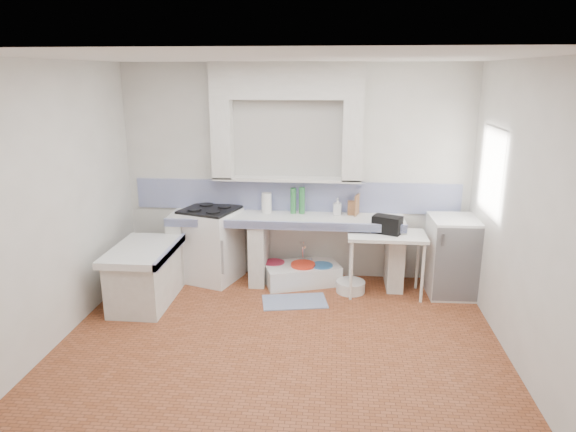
# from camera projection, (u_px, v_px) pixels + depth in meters

# --- Properties ---
(floor) EXTENTS (4.50, 4.50, 0.00)m
(floor) POSITION_uv_depth(u_px,v_px,m) (278.00, 348.00, 5.21)
(floor) COLOR brown
(floor) RESTS_ON ground
(ceiling) EXTENTS (4.50, 4.50, 0.00)m
(ceiling) POSITION_uv_depth(u_px,v_px,m) (277.00, 57.00, 4.46)
(ceiling) COLOR silver
(ceiling) RESTS_ON ground
(wall_back) EXTENTS (4.50, 0.00, 4.50)m
(wall_back) POSITION_uv_depth(u_px,v_px,m) (295.00, 173.00, 6.75)
(wall_back) COLOR silver
(wall_back) RESTS_ON ground
(wall_front) EXTENTS (4.50, 0.00, 4.50)m
(wall_front) POSITION_uv_depth(u_px,v_px,m) (237.00, 307.00, 2.92)
(wall_front) COLOR silver
(wall_front) RESTS_ON ground
(wall_left) EXTENTS (0.00, 4.50, 4.50)m
(wall_left) POSITION_uv_depth(u_px,v_px,m) (49.00, 208.00, 5.04)
(wall_left) COLOR silver
(wall_left) RESTS_ON ground
(wall_right) EXTENTS (0.00, 4.50, 4.50)m
(wall_right) POSITION_uv_depth(u_px,v_px,m) (527.00, 220.00, 4.63)
(wall_right) COLOR silver
(wall_right) RESTS_ON ground
(alcove_mass) EXTENTS (1.90, 0.25, 0.45)m
(alcove_mass) POSITION_uv_depth(u_px,v_px,m) (287.00, 81.00, 6.32)
(alcove_mass) COLOR silver
(alcove_mass) RESTS_ON ground
(window_frame) EXTENTS (0.35, 0.86, 1.06)m
(window_frame) POSITION_uv_depth(u_px,v_px,m) (508.00, 173.00, 5.71)
(window_frame) COLOR #331F10
(window_frame) RESTS_ON ground
(lace_valance) EXTENTS (0.01, 0.84, 0.24)m
(lace_valance) POSITION_uv_depth(u_px,v_px,m) (499.00, 139.00, 5.62)
(lace_valance) COLOR white
(lace_valance) RESTS_ON ground
(counter_slab) EXTENTS (3.00, 0.60, 0.08)m
(counter_slab) POSITION_uv_depth(u_px,v_px,m) (285.00, 219.00, 6.62)
(counter_slab) COLOR white
(counter_slab) RESTS_ON ground
(counter_lip) EXTENTS (3.00, 0.04, 0.10)m
(counter_lip) POSITION_uv_depth(u_px,v_px,m) (283.00, 225.00, 6.35)
(counter_lip) COLOR navy
(counter_lip) RESTS_ON ground
(counter_pier_left) EXTENTS (0.20, 0.55, 0.82)m
(counter_pier_left) POSITION_uv_depth(u_px,v_px,m) (181.00, 249.00, 6.87)
(counter_pier_left) COLOR silver
(counter_pier_left) RESTS_ON ground
(counter_pier_mid) EXTENTS (0.20, 0.55, 0.82)m
(counter_pier_mid) POSITION_uv_depth(u_px,v_px,m) (259.00, 252.00, 6.77)
(counter_pier_mid) COLOR silver
(counter_pier_mid) RESTS_ON ground
(counter_pier_right) EXTENTS (0.20, 0.55, 0.82)m
(counter_pier_right) POSITION_uv_depth(u_px,v_px,m) (394.00, 256.00, 6.61)
(counter_pier_right) COLOR silver
(counter_pier_right) RESTS_ON ground
(peninsula_top) EXTENTS (0.70, 1.10, 0.08)m
(peninsula_top) POSITION_uv_depth(u_px,v_px,m) (143.00, 251.00, 6.05)
(peninsula_top) COLOR white
(peninsula_top) RESTS_ON ground
(peninsula_base) EXTENTS (0.60, 1.00, 0.62)m
(peninsula_base) POSITION_uv_depth(u_px,v_px,m) (145.00, 279.00, 6.15)
(peninsula_base) COLOR silver
(peninsula_base) RESTS_ON ground
(peninsula_lip) EXTENTS (0.04, 1.10, 0.10)m
(peninsula_lip) POSITION_uv_depth(u_px,v_px,m) (170.00, 252.00, 6.02)
(peninsula_lip) COLOR navy
(peninsula_lip) RESTS_ON ground
(backsplash) EXTENTS (4.27, 0.03, 0.40)m
(backsplash) POSITION_uv_depth(u_px,v_px,m) (295.00, 196.00, 6.82)
(backsplash) COLOR navy
(backsplash) RESTS_ON ground
(stove) EXTENTS (0.83, 0.82, 0.94)m
(stove) POSITION_uv_depth(u_px,v_px,m) (211.00, 245.00, 6.83)
(stove) COLOR white
(stove) RESTS_ON ground
(sink) EXTENTS (1.06, 0.79, 0.23)m
(sink) POSITION_uv_depth(u_px,v_px,m) (302.00, 275.00, 6.78)
(sink) COLOR white
(sink) RESTS_ON ground
(side_table) EXTENTS (0.94, 0.53, 0.04)m
(side_table) POSITION_uv_depth(u_px,v_px,m) (385.00, 264.00, 6.38)
(side_table) COLOR white
(side_table) RESTS_ON ground
(fridge) EXTENTS (0.65, 0.65, 0.97)m
(fridge) POSITION_uv_depth(u_px,v_px,m) (455.00, 256.00, 6.38)
(fridge) COLOR white
(fridge) RESTS_ON ground
(bucket_red) EXTENTS (0.30, 0.30, 0.26)m
(bucket_red) POSITION_uv_depth(u_px,v_px,m) (274.00, 271.00, 6.85)
(bucket_red) COLOR #AB243E
(bucket_red) RESTS_ON ground
(bucket_orange) EXTENTS (0.39, 0.39, 0.29)m
(bucket_orange) POSITION_uv_depth(u_px,v_px,m) (303.00, 274.00, 6.72)
(bucket_orange) COLOR red
(bucket_orange) RESTS_ON ground
(bucket_blue) EXTENTS (0.33, 0.33, 0.27)m
(bucket_blue) POSITION_uv_depth(u_px,v_px,m) (322.00, 275.00, 6.73)
(bucket_blue) COLOR #3072B5
(bucket_blue) RESTS_ON ground
(basin_white) EXTENTS (0.43, 0.43, 0.14)m
(basin_white) POSITION_uv_depth(u_px,v_px,m) (351.00, 286.00, 6.52)
(basin_white) COLOR white
(basin_white) RESTS_ON ground
(water_bottle_a) EXTENTS (0.09, 0.09, 0.27)m
(water_bottle_a) POSITION_uv_depth(u_px,v_px,m) (301.00, 269.00, 6.94)
(water_bottle_a) COLOR silver
(water_bottle_a) RESTS_ON ground
(water_bottle_b) EXTENTS (0.08, 0.08, 0.28)m
(water_bottle_b) POSITION_uv_depth(u_px,v_px,m) (310.00, 269.00, 6.93)
(water_bottle_b) COLOR silver
(water_bottle_b) RESTS_ON ground
(black_bag) EXTENTS (0.39, 0.32, 0.21)m
(black_bag) POSITION_uv_depth(u_px,v_px,m) (387.00, 225.00, 6.27)
(black_bag) COLOR black
(black_bag) RESTS_ON side_table
(green_bottle_a) EXTENTS (0.10, 0.10, 0.33)m
(green_bottle_a) POSITION_uv_depth(u_px,v_px,m) (293.00, 201.00, 6.70)
(green_bottle_a) COLOR #2D783C
(green_bottle_a) RESTS_ON counter_slab
(green_bottle_b) EXTENTS (0.10, 0.10, 0.35)m
(green_bottle_b) POSITION_uv_depth(u_px,v_px,m) (302.00, 201.00, 6.69)
(green_bottle_b) COLOR #2D783C
(green_bottle_b) RESTS_ON counter_slab
(knife_block) EXTENTS (0.10, 0.08, 0.18)m
(knife_block) POSITION_uv_depth(u_px,v_px,m) (351.00, 208.00, 6.65)
(knife_block) COLOR olive
(knife_block) RESTS_ON counter_slab
(cutting_board) EXTENTS (0.07, 0.19, 0.27)m
(cutting_board) POSITION_uv_depth(u_px,v_px,m) (357.00, 205.00, 6.63)
(cutting_board) COLOR olive
(cutting_board) RESTS_ON counter_slab
(paper_towel) EXTENTS (0.15, 0.15, 0.26)m
(paper_towel) POSITION_uv_depth(u_px,v_px,m) (267.00, 203.00, 6.74)
(paper_towel) COLOR white
(paper_towel) RESTS_ON counter_slab
(soap_bottle) EXTENTS (0.10, 0.11, 0.22)m
(soap_bottle) POSITION_uv_depth(u_px,v_px,m) (337.00, 206.00, 6.66)
(soap_bottle) COLOR white
(soap_bottle) RESTS_ON counter_slab
(rug) EXTENTS (0.84, 0.58, 0.01)m
(rug) POSITION_uv_depth(u_px,v_px,m) (295.00, 302.00, 6.24)
(rug) COLOR #425791
(rug) RESTS_ON ground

